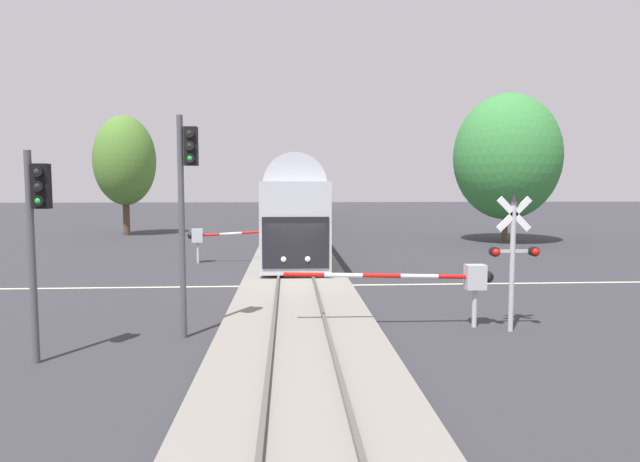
{
  "coord_description": "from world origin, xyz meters",
  "views": [
    {
      "loc": [
        -0.29,
        -21.57,
        4.05
      ],
      "look_at": [
        1.13,
        2.6,
        2.0
      ],
      "focal_mm": 30.29,
      "sensor_mm": 36.0,
      "label": 1
    }
  ],
  "objects": [
    {
      "name": "commuter_train",
      "position": [
        0.0,
        30.66,
        2.74
      ],
      "size": [
        3.04,
        64.41,
        5.16
      ],
      "color": "#B2B7C1",
      "rests_on": "railway_track"
    },
    {
      "name": "railway_track",
      "position": [
        0.0,
        0.0,
        0.1
      ],
      "size": [
        4.4,
        80.0,
        0.32
      ],
      "color": "gray",
      "rests_on": "ground"
    },
    {
      "name": "traffic_signal_near_left",
      "position": [
        -5.91,
        -9.22,
        3.24
      ],
      "size": [
        0.53,
        0.38,
        4.83
      ],
      "color": "#4C4C51",
      "rests_on": "ground"
    },
    {
      "name": "maple_right_background",
      "position": [
        15.15,
        15.98,
        6.07
      ],
      "size": [
        7.41,
        7.41,
        10.5
      ],
      "color": "brown",
      "rests_on": "ground"
    },
    {
      "name": "crossing_gate_near",
      "position": [
        4.33,
        -6.68,
        1.4
      ],
      "size": [
        5.99,
        0.4,
        1.8
      ],
      "color": "#B7B7BC",
      "rests_on": "ground"
    },
    {
      "name": "crossing_gate_far",
      "position": [
        -4.26,
        6.68,
        1.43
      ],
      "size": [
        6.32,
        0.4,
        1.83
      ],
      "color": "#B7B7BC",
      "rests_on": "ground"
    },
    {
      "name": "ground_plane",
      "position": [
        0.0,
        0.0,
        0.0
      ],
      "size": [
        220.0,
        220.0,
        0.0
      ],
      "primitive_type": "plane",
      "color": "#333338"
    },
    {
      "name": "road_centre_stripe",
      "position": [
        0.0,
        0.0,
        0.0
      ],
      "size": [
        44.0,
        0.2,
        0.01
      ],
      "color": "beige",
      "rests_on": "ground"
    },
    {
      "name": "traffic_signal_median",
      "position": [
        -2.95,
        -7.32,
        3.92
      ],
      "size": [
        0.53,
        0.38,
        5.86
      ],
      "color": "#4C4C51",
      "rests_on": "ground"
    },
    {
      "name": "pine_left_background",
      "position": [
        -13.46,
        23.06,
        6.04
      ],
      "size": [
        4.9,
        4.9,
        9.66
      ],
      "color": "#4C3828",
      "rests_on": "ground"
    },
    {
      "name": "crossing_signal_mast",
      "position": [
        5.87,
        -7.21,
        2.35
      ],
      "size": [
        1.36,
        0.44,
        3.85
      ],
      "color": "#B2B2B7",
      "rests_on": "ground"
    }
  ]
}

